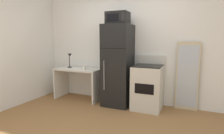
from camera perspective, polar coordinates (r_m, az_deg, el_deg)
ground_plane at (r=3.06m, az=-5.13°, el=-19.51°), size 12.00×12.00×0.00m
wall_back_white at (r=4.28m, az=5.56°, el=6.55°), size 5.00×0.10×2.60m
desk at (r=4.57m, az=-10.33°, el=-3.32°), size 1.11×0.56×0.75m
desk_lamp at (r=4.70m, az=-13.04°, el=2.73°), size 0.14×0.12×0.35m
coffee_mug at (r=4.28m, az=-8.60°, el=-0.26°), size 0.08×0.08×0.09m
refrigerator at (r=4.01m, az=1.85°, el=0.44°), size 0.58×0.63×1.76m
microwave at (r=3.98m, az=1.81°, el=14.96°), size 0.46×0.35×0.26m
oven_range at (r=3.91m, az=10.99°, el=-6.08°), size 0.58×0.61×1.10m
leaning_mirror at (r=4.03m, az=22.42°, el=-2.72°), size 0.44×0.03×1.40m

